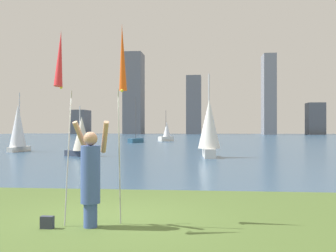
{
  "coord_description": "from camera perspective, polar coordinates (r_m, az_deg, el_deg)",
  "views": [
    {
      "loc": [
        2.02,
        -8.31,
        1.91
      ],
      "look_at": [
        -0.21,
        14.63,
        2.0
      ],
      "focal_mm": 43.1,
      "sensor_mm": 36.0,
      "label": 1
    }
  ],
  "objects": [
    {
      "name": "ground",
      "position": [
        59.33,
        3.61,
        -2.13
      ],
      "size": [
        120.0,
        138.0,
        0.12
      ],
      "color": "#4C662D"
    },
    {
      "name": "person",
      "position": [
        7.91,
        -10.89,
        -6.79
      ],
      "size": [
        0.75,
        0.55,
        2.04
      ],
      "rotation": [
        0.0,
        0.0,
        -0.33
      ],
      "color": "#3F59A5",
      "rests_on": "ground"
    },
    {
      "name": "kite_flag_left",
      "position": [
        7.89,
        -15.01,
        8.52
      ],
      "size": [
        0.16,
        0.83,
        3.74
      ],
      "color": "#B2B2B7",
      "rests_on": "ground"
    },
    {
      "name": "kite_flag_right",
      "position": [
        8.31,
        -6.47,
        9.0
      ],
      "size": [
        0.16,
        0.56,
        4.0
      ],
      "color": "#B2B2B7",
      "rests_on": "ground"
    },
    {
      "name": "bag",
      "position": [
        8.14,
        -16.72,
        -12.92
      ],
      "size": [
        0.24,
        0.12,
        0.23
      ],
      "color": "#33384C",
      "rests_on": "ground"
    },
    {
      "name": "sailboat_3",
      "position": [
        56.85,
        -0.22,
        -0.95
      ],
      "size": [
        2.19,
        2.01,
        4.34
      ],
      "color": "white",
      "rests_on": "ground"
    },
    {
      "name": "sailboat_4",
      "position": [
        51.06,
        -4.58,
        -1.97
      ],
      "size": [
        1.71,
        2.56,
        5.84
      ],
      "color": "#2D6084",
      "rests_on": "ground"
    },
    {
      "name": "sailboat_5",
      "position": [
        25.76,
        5.83,
        -0.34
      ],
      "size": [
        1.49,
        2.85,
        5.36
      ],
      "color": "silver",
      "rests_on": "ground"
    },
    {
      "name": "sailboat_6",
      "position": [
        33.9,
        -20.45,
        -0.22
      ],
      "size": [
        1.44,
        2.62,
        4.67
      ],
      "color": "white",
      "rests_on": "ground"
    },
    {
      "name": "sailboat_7",
      "position": [
        27.35,
        -12.15,
        -1.44
      ],
      "size": [
        2.32,
        1.62,
        3.37
      ],
      "color": "#333D51",
      "rests_on": "ground"
    },
    {
      "name": "skyline_tower_0",
      "position": [
        123.54,
        -12.2,
        0.55
      ],
      "size": [
        4.08,
        7.72,
        7.15
      ],
      "color": "#565B66",
      "rests_on": "ground"
    },
    {
      "name": "skyline_tower_1",
      "position": [
        121.21,
        -4.86,
        4.58
      ],
      "size": [
        5.44,
        7.46,
        24.12
      ],
      "color": "slate",
      "rests_on": "ground"
    },
    {
      "name": "skyline_tower_2",
      "position": [
        118.83,
        3.68,
        2.94
      ],
      "size": [
        4.28,
        7.09,
        16.98
      ],
      "color": "slate",
      "rests_on": "ground"
    },
    {
      "name": "skyline_tower_3",
      "position": [
        115.1,
        14.06,
        4.32
      ],
      "size": [
        3.37,
        6.31,
        22.07
      ],
      "color": "gray",
      "rests_on": "ground"
    },
    {
      "name": "skyline_tower_4",
      "position": [
        118.28,
        20.11,
        0.98
      ],
      "size": [
        4.58,
        4.71,
        8.74
      ],
      "color": "#565B66",
      "rests_on": "ground"
    }
  ]
}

